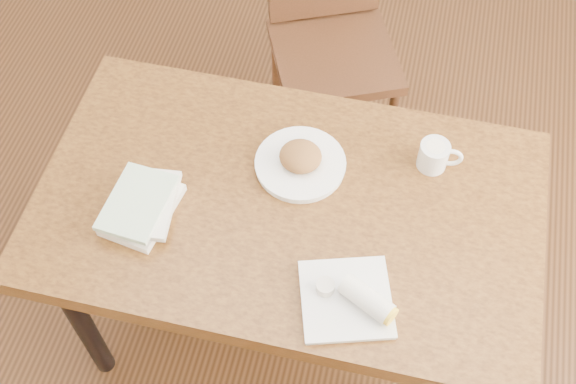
% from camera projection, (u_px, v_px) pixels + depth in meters
% --- Properties ---
extents(ground, '(4.00, 5.00, 0.01)m').
position_uv_depth(ground, '(288.00, 321.00, 2.50)').
color(ground, '#472814').
rests_on(ground, ground).
extents(table, '(1.31, 0.78, 0.75)m').
position_uv_depth(table, '(288.00, 219.00, 1.94)').
color(table, brown).
rests_on(table, ground).
extents(chair_far, '(0.55, 0.55, 0.95)m').
position_uv_depth(chair_far, '(331.00, 24.00, 2.53)').
color(chair_far, '#3F2112').
rests_on(chair_far, ground).
extents(plate_scone, '(0.24, 0.24, 0.08)m').
position_uv_depth(plate_scone, '(300.00, 161.00, 1.92)').
color(plate_scone, white).
rests_on(plate_scone, table).
extents(coffee_mug, '(0.12, 0.08, 0.08)m').
position_uv_depth(coffee_mug, '(435.00, 155.00, 1.91)').
color(coffee_mug, white).
rests_on(coffee_mug, table).
extents(plate_burrito, '(0.27, 0.27, 0.07)m').
position_uv_depth(plate_burrito, '(353.00, 299.00, 1.70)').
color(plate_burrito, white).
rests_on(plate_burrito, table).
extents(book_stack, '(0.18, 0.24, 0.06)m').
position_uv_depth(book_stack, '(142.00, 206.00, 1.83)').
color(book_stack, white).
rests_on(book_stack, table).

